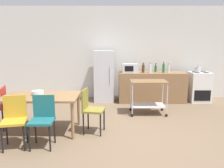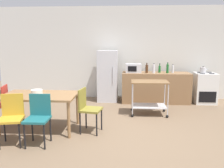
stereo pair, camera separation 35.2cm
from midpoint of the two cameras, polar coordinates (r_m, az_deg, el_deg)
The scene contains 18 objects.
ground_plane at distance 4.64m, azimuth 1.79°, elevation -12.51°, with size 12.00×12.00×0.00m, color brown.
back_wall at distance 7.48m, azimuth 1.13°, elevation 7.68°, with size 8.40×0.12×2.90m, color silver.
kitchen_counter at distance 7.08m, azimuth 8.49°, elevation -0.75°, with size 2.00×0.64×0.90m, color olive.
dining_table at distance 4.88m, azimuth -19.08°, elevation -3.64°, with size 1.50×0.90×0.75m.
chair_teal at distance 4.25m, azimuth -19.02°, elevation -7.81°, with size 0.41×0.41×0.89m.
chair_mustard at distance 4.41m, azimuth -25.04°, elevation -7.58°, with size 0.48×0.48×0.89m.
chair_olive at distance 4.64m, azimuth -7.40°, elevation -5.81°, with size 0.46×0.46×0.89m.
stove_oven at distance 7.45m, azimuth 19.58°, elevation -0.67°, with size 0.60×0.61×0.92m.
refrigerator at distance 7.06m, azimuth -3.28°, elevation 1.99°, with size 0.60×0.63×1.55m.
kitchen_cart at distance 5.83m, azimuth 7.34°, elevation -1.89°, with size 0.91×0.57×0.85m.
microwave at distance 6.93m, azimuth 3.11°, elevation 3.97°, with size 0.46×0.35×0.26m.
bottle_vinegar at distance 6.91m, azimuth 6.37°, elevation 3.85°, with size 0.08×0.08×0.29m.
bottle_soda at distance 6.89m, azimuth 8.06°, elevation 3.79°, with size 0.08×0.08×0.29m.
bottle_sparkling_water at distance 7.06m, azimuth 9.41°, elevation 3.78°, with size 0.07×0.07×0.27m.
bottle_sesame_oil at distance 7.00m, azimuth 11.32°, elevation 3.87°, with size 0.07×0.07×0.31m.
bottle_hot_sauce at distance 7.08m, azimuth 12.53°, elevation 3.72°, with size 0.06×0.06×0.26m.
fruit_bowl at distance 4.93m, azimuth -19.78°, elevation -2.08°, with size 0.23×0.23×0.09m, color white.
kettle at distance 7.24m, azimuth 19.21°, elevation 3.44°, with size 0.24×0.17×0.19m.
Camera 1 is at (-0.31, -4.28, 1.81)m, focal length 36.97 mm.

